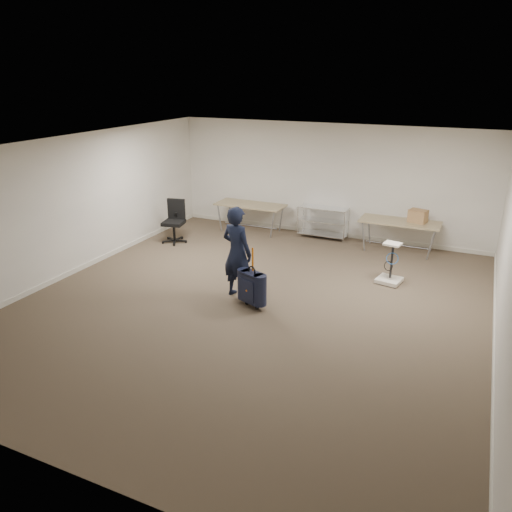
% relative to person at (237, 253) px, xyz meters
% --- Properties ---
extents(ground, '(9.00, 9.00, 0.00)m').
position_rel_person_xyz_m(ground, '(0.39, -0.17, -0.86)').
color(ground, '#46382A').
rests_on(ground, ground).
extents(room_shell, '(8.00, 9.00, 9.00)m').
position_rel_person_xyz_m(room_shell, '(0.39, 1.21, -0.81)').
color(room_shell, white).
rests_on(room_shell, ground).
extents(folding_table_left, '(1.80, 0.75, 0.73)m').
position_rel_person_xyz_m(folding_table_left, '(-1.51, 3.78, -0.19)').
color(folding_table_left, '#927E5A').
rests_on(folding_table_left, ground).
extents(folding_table_right, '(1.80, 0.75, 0.73)m').
position_rel_person_xyz_m(folding_table_right, '(2.29, 3.78, -0.19)').
color(folding_table_right, '#927E5A').
rests_on(folding_table_right, ground).
extents(wire_shelf, '(1.22, 0.47, 0.80)m').
position_rel_person_xyz_m(wire_shelf, '(0.39, 4.03, -0.42)').
color(wire_shelf, white).
rests_on(wire_shelf, ground).
extents(person, '(0.71, 0.55, 1.73)m').
position_rel_person_xyz_m(person, '(0.00, 0.00, 0.00)').
color(person, black).
rests_on(person, ground).
extents(suitcase, '(0.46, 0.36, 1.11)m').
position_rel_person_xyz_m(suitcase, '(0.44, -0.31, -0.49)').
color(suitcase, '#151C30').
rests_on(suitcase, ground).
extents(office_chair, '(0.63, 0.63, 1.04)m').
position_rel_person_xyz_m(office_chair, '(-2.83, 2.22, -0.55)').
color(office_chair, black).
rests_on(office_chair, ground).
extents(equipment_cart, '(0.53, 0.53, 0.83)m').
position_rel_person_xyz_m(equipment_cart, '(2.47, 1.82, -0.65)').
color(equipment_cart, white).
rests_on(equipment_cart, ground).
extents(cardboard_box, '(0.45, 0.38, 0.29)m').
position_rel_person_xyz_m(cardboard_box, '(2.66, 3.86, 0.01)').
color(cardboard_box, '#916843').
rests_on(cardboard_box, folding_table_right).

